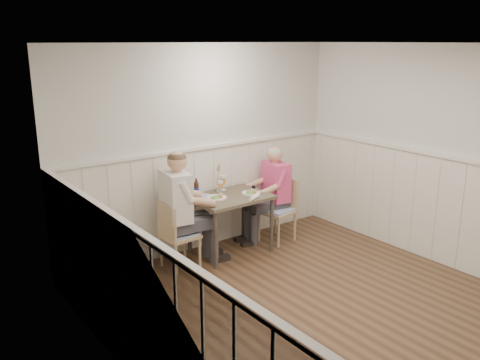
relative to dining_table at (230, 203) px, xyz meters
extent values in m
plane|color=#432B1E|center=(-0.13, -1.84, -0.65)|extent=(4.50, 4.50, 0.00)
cube|color=silver|center=(-0.13, 0.41, 0.65)|extent=(4.00, 0.04, 2.60)
cube|color=silver|center=(-2.13, -1.84, 0.65)|extent=(0.04, 4.50, 2.60)
cube|color=silver|center=(1.87, -1.84, 0.65)|extent=(0.04, 4.50, 2.60)
cube|color=white|center=(-0.13, -1.84, 1.94)|extent=(4.00, 4.50, 0.02)
cube|color=white|center=(-0.13, 0.39, 0.00)|extent=(3.98, 0.03, 1.30)
cube|color=white|center=(-2.11, -1.84, 0.00)|extent=(0.03, 4.48, 1.30)
cube|color=white|center=(1.86, -1.84, 0.00)|extent=(0.03, 4.48, 1.30)
cube|color=silver|center=(-0.13, 0.38, 0.67)|extent=(3.98, 0.06, 0.04)
cube|color=silver|center=(-2.10, -1.84, 0.67)|extent=(0.06, 4.48, 0.04)
cube|color=silver|center=(1.84, -1.84, 0.67)|extent=(0.06, 4.48, 0.04)
cube|color=brown|center=(0.00, 0.00, 0.08)|extent=(0.96, 0.70, 0.04)
cylinder|color=#3F3833|center=(-0.43, -0.30, -0.30)|extent=(0.05, 0.05, 0.71)
cylinder|color=#3F3833|center=(-0.43, 0.30, -0.30)|extent=(0.05, 0.05, 0.71)
cylinder|color=#3F3833|center=(0.43, -0.30, -0.30)|extent=(0.05, 0.05, 0.71)
cylinder|color=#3F3833|center=(0.43, 0.30, -0.30)|extent=(0.05, 0.05, 0.71)
cube|color=tan|center=(0.72, -0.06, -0.24)|extent=(0.46, 0.46, 0.04)
cube|color=#4560A5|center=(0.72, -0.06, -0.21)|extent=(0.41, 0.41, 0.03)
cube|color=tan|center=(0.90, -0.03, -0.01)|extent=(0.09, 0.40, 0.42)
cylinder|color=tan|center=(0.92, -0.20, -0.46)|extent=(0.03, 0.03, 0.39)
cylinder|color=tan|center=(0.58, -0.26, -0.46)|extent=(0.03, 0.03, 0.39)
cylinder|color=tan|center=(0.87, 0.13, -0.46)|extent=(0.03, 0.03, 0.39)
cylinder|color=tan|center=(0.53, 0.08, -0.46)|extent=(0.03, 0.03, 0.39)
cube|color=tan|center=(-0.74, -0.01, -0.26)|extent=(0.40, 0.40, 0.04)
cube|color=#4560A5|center=(-0.74, -0.01, -0.23)|extent=(0.36, 0.36, 0.03)
cube|color=tan|center=(-0.91, -0.01, -0.04)|extent=(0.04, 0.39, 0.40)
cylinder|color=tan|center=(-0.91, 0.15, -0.46)|extent=(0.03, 0.03, 0.38)
cylinder|color=tan|center=(-0.58, 0.17, -0.46)|extent=(0.03, 0.03, 0.38)
cylinder|color=tan|center=(-0.90, -0.18, -0.46)|extent=(0.03, 0.03, 0.38)
cylinder|color=tan|center=(-0.57, -0.16, -0.46)|extent=(0.03, 0.03, 0.38)
cube|color=#3F3F47|center=(0.77, 0.05, -0.44)|extent=(0.47, 0.43, 0.42)
cube|color=#3F3F47|center=(0.58, 0.08, -0.17)|extent=(0.44, 0.39, 0.12)
cube|color=#FD4A9C|center=(0.77, 0.05, 0.15)|extent=(0.28, 0.44, 0.52)
sphere|color=tan|center=(0.77, 0.05, 0.52)|extent=(0.21, 0.21, 0.21)
sphere|color=#A5A5A0|center=(0.77, 0.05, 0.55)|extent=(0.20, 0.20, 0.20)
cube|color=black|center=(0.43, 0.10, 0.15)|extent=(0.02, 0.07, 0.12)
cube|color=#3F3F47|center=(-0.75, 0.01, -0.42)|extent=(0.52, 0.48, 0.47)
cube|color=#3F3F47|center=(-0.54, -0.02, -0.12)|extent=(0.49, 0.44, 0.14)
cube|color=silver|center=(-0.75, 0.01, 0.23)|extent=(0.31, 0.49, 0.58)
sphere|color=tan|center=(-0.75, 0.01, 0.65)|extent=(0.23, 0.23, 0.23)
sphere|color=#4C3828|center=(-0.75, 0.01, 0.68)|extent=(0.22, 0.22, 0.22)
cylinder|color=white|center=(0.27, -0.08, 0.11)|extent=(0.24, 0.24, 0.02)
ellipsoid|color=#3F722D|center=(0.23, -0.10, 0.14)|extent=(0.12, 0.10, 0.04)
sphere|color=#9E8759|center=(0.32, -0.07, 0.13)|extent=(0.03, 0.03, 0.03)
cube|color=brown|center=(0.28, -0.02, 0.12)|extent=(0.07, 0.04, 0.01)
cylinder|color=white|center=(0.33, -0.02, 0.13)|extent=(0.05, 0.05, 0.03)
cylinder|color=white|center=(-0.19, 0.02, 0.11)|extent=(0.25, 0.25, 0.02)
ellipsoid|color=#3F722D|center=(-0.23, -0.01, 0.14)|extent=(0.12, 0.10, 0.05)
sphere|color=#9E8759|center=(-0.14, 0.03, 0.13)|extent=(0.03, 0.03, 0.03)
cylinder|color=silver|center=(0.07, 0.26, 0.10)|extent=(0.07, 0.07, 0.01)
cylinder|color=silver|center=(0.07, 0.26, 0.15)|extent=(0.01, 0.01, 0.09)
cone|color=orange|center=(0.07, 0.26, 0.22)|extent=(0.08, 0.08, 0.07)
cylinder|color=silver|center=(0.07, 0.26, 0.28)|extent=(0.08, 0.08, 0.03)
cylinder|color=silver|center=(-0.06, 0.14, 0.10)|extent=(0.06, 0.06, 0.01)
cylinder|color=silver|center=(-0.06, 0.14, 0.14)|extent=(0.01, 0.01, 0.08)
cone|color=orange|center=(-0.06, 0.14, 0.21)|extent=(0.07, 0.07, 0.07)
cylinder|color=silver|center=(-0.06, 0.14, 0.26)|extent=(0.07, 0.07, 0.03)
cylinder|color=#321812|center=(-0.34, 0.25, 0.18)|extent=(0.06, 0.06, 0.16)
cone|color=#321812|center=(-0.34, 0.25, 0.28)|extent=(0.06, 0.06, 0.04)
cylinder|color=#321812|center=(-0.34, 0.25, 0.31)|extent=(0.02, 0.02, 0.03)
cylinder|color=#182BA4|center=(-0.34, 0.25, 0.18)|extent=(0.06, 0.06, 0.04)
cylinder|color=white|center=(0.16, -0.29, 0.12)|extent=(0.21, 0.12, 0.04)
cylinder|color=silver|center=(-0.04, 0.24, 0.14)|extent=(0.04, 0.04, 0.08)
cylinder|color=tan|center=(-0.04, 0.24, 0.28)|extent=(0.02, 0.02, 0.26)
cone|color=tan|center=(-0.04, 0.24, 0.44)|extent=(0.04, 0.04, 0.09)
cube|color=#4560A5|center=(-0.31, 0.17, 0.10)|extent=(0.32, 0.28, 0.01)
camera|label=1|loc=(-3.52, -4.92, 1.97)|focal=38.00mm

